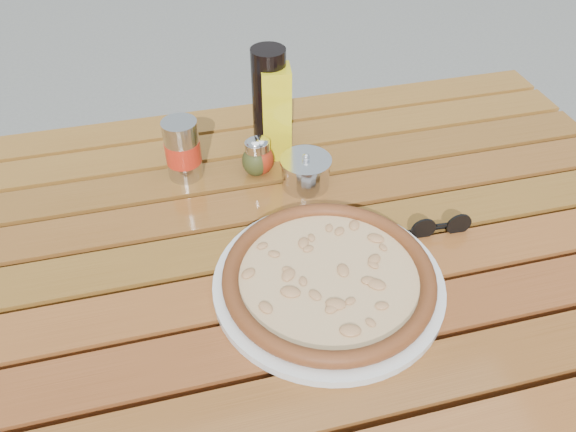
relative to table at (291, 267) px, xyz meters
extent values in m
cube|color=#3A1F0D|center=(-0.64, 0.39, -0.32)|extent=(0.06, 0.06, 0.70)
cube|color=#351B0C|center=(0.64, 0.39, -0.32)|extent=(0.06, 0.06, 0.70)
cube|color=#341A0B|center=(0.00, 0.00, 0.03)|extent=(1.36, 0.86, 0.04)
cube|color=#52290E|center=(0.00, -0.30, 0.06)|extent=(1.40, 0.09, 0.03)
cube|color=#53250E|center=(0.00, -0.20, 0.06)|extent=(1.40, 0.09, 0.03)
cube|color=#5B2B10|center=(0.00, -0.10, 0.06)|extent=(1.40, 0.09, 0.03)
cube|color=#53300E|center=(0.00, 0.00, 0.06)|extent=(1.40, 0.09, 0.03)
cube|color=#522A0E|center=(0.00, 0.10, 0.06)|extent=(1.40, 0.09, 0.03)
cube|color=#4F2C0E|center=(0.00, 0.20, 0.06)|extent=(1.40, 0.09, 0.03)
cube|color=#58320F|center=(0.00, 0.30, 0.06)|extent=(1.40, 0.09, 0.03)
cube|color=#59320F|center=(0.00, 0.41, 0.06)|extent=(1.40, 0.09, 0.03)
cylinder|color=silver|center=(0.03, -0.12, 0.08)|extent=(0.40, 0.40, 0.01)
cylinder|color=beige|center=(0.03, -0.12, 0.09)|extent=(0.38, 0.38, 0.01)
torus|color=black|center=(0.03, -0.12, 0.10)|extent=(0.40, 0.40, 0.03)
ellipsoid|color=#A72C13|center=(-0.01, 0.19, 0.11)|extent=(0.07, 0.07, 0.06)
cylinder|color=white|center=(-0.01, 0.19, 0.14)|extent=(0.05, 0.05, 0.02)
ellipsoid|color=silver|center=(-0.01, 0.19, 0.15)|extent=(0.05, 0.05, 0.02)
ellipsoid|color=#3F441B|center=(-0.02, 0.19, 0.11)|extent=(0.07, 0.07, 0.06)
cylinder|color=silver|center=(-0.02, 0.19, 0.14)|extent=(0.05, 0.05, 0.02)
ellipsoid|color=silver|center=(-0.02, 0.19, 0.15)|extent=(0.04, 0.04, 0.02)
cylinder|color=black|center=(0.02, 0.26, 0.19)|extent=(0.08, 0.08, 0.22)
cylinder|color=#B9B8BD|center=(-0.15, 0.22, 0.14)|extent=(0.08, 0.08, 0.12)
cylinder|color=#B62412|center=(-0.15, 0.22, 0.13)|extent=(0.08, 0.08, 0.04)
cube|color=gold|center=(0.03, 0.24, 0.17)|extent=(0.06, 0.06, 0.19)
cylinder|color=silver|center=(0.03, 0.24, 0.28)|extent=(0.02, 0.02, 0.02)
cylinder|color=silver|center=(0.06, 0.13, 0.10)|extent=(0.09, 0.09, 0.05)
cylinder|color=silver|center=(0.06, 0.13, 0.13)|extent=(0.10, 0.10, 0.01)
sphere|color=silver|center=(0.06, 0.13, 0.14)|extent=(0.01, 0.01, 0.01)
cylinder|color=black|center=(0.22, -0.06, 0.09)|extent=(0.04, 0.01, 0.04)
cylinder|color=black|center=(0.28, -0.06, 0.09)|extent=(0.04, 0.01, 0.04)
cube|color=black|center=(0.25, -0.06, 0.10)|extent=(0.02, 0.01, 0.00)
cube|color=black|center=(0.24, -0.05, 0.08)|extent=(0.09, 0.01, 0.00)
cube|color=black|center=(0.26, -0.04, 0.08)|extent=(0.09, 0.01, 0.00)
camera|label=1|loc=(-0.17, -0.67, 0.74)|focal=35.00mm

